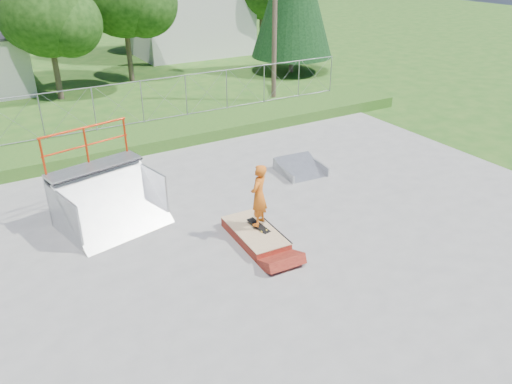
# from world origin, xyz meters

# --- Properties ---
(ground) EXTENTS (120.00, 120.00, 0.00)m
(ground) POSITION_xyz_m (0.00, 0.00, 0.00)
(ground) COLOR #265819
(ground) RESTS_ON ground
(concrete_pad) EXTENTS (20.00, 16.00, 0.04)m
(concrete_pad) POSITION_xyz_m (0.00, 0.00, 0.02)
(concrete_pad) COLOR gray
(concrete_pad) RESTS_ON ground
(grass_berm) EXTENTS (24.00, 3.00, 0.50)m
(grass_berm) POSITION_xyz_m (0.00, 9.50, 0.25)
(grass_berm) COLOR #265819
(grass_berm) RESTS_ON ground
(grind_box) EXTENTS (1.16, 2.24, 0.33)m
(grind_box) POSITION_xyz_m (-0.31, 0.62, 0.16)
(grind_box) COLOR maroon
(grind_box) RESTS_ON concrete_pad
(quarter_pipe) EXTENTS (3.15, 2.84, 2.72)m
(quarter_pipe) POSITION_xyz_m (-3.42, 3.38, 1.36)
(quarter_pipe) COLOR #A6A9AE
(quarter_pipe) RESTS_ON concrete_pad
(flat_bank_ramp) EXTENTS (1.57, 1.66, 0.44)m
(flat_bank_ramp) POSITION_xyz_m (3.35, 3.63, 0.22)
(flat_bank_ramp) COLOR #A6A9AE
(flat_bank_ramp) RESTS_ON concrete_pad
(skateboard) EXTENTS (0.35, 0.82, 0.13)m
(skateboard) POSITION_xyz_m (-0.16, 0.68, 0.37)
(skateboard) COLOR black
(skateboard) RESTS_ON grind_box
(skater) EXTENTS (0.76, 0.71, 1.74)m
(skater) POSITION_xyz_m (-0.16, 0.68, 1.24)
(skater) COLOR orange
(skater) RESTS_ON grind_box
(chain_link_fence) EXTENTS (20.00, 0.06, 1.80)m
(chain_link_fence) POSITION_xyz_m (0.00, 10.50, 1.40)
(chain_link_fence) COLOR gray
(chain_link_fence) RESTS_ON grass_berm
(utility_pole) EXTENTS (0.24, 0.24, 8.00)m
(utility_pole) POSITION_xyz_m (7.50, 12.00, 4.00)
(utility_pole) COLOR brown
(utility_pole) RESTS_ON ground
(tree_left_near) EXTENTS (4.76, 4.48, 6.65)m
(tree_left_near) POSITION_xyz_m (-1.75, 17.83, 4.24)
(tree_left_near) COLOR brown
(tree_left_near) RESTS_ON ground
(tree_back_mid) EXTENTS (4.08, 3.84, 5.70)m
(tree_back_mid) POSITION_xyz_m (5.21, 27.86, 3.63)
(tree_back_mid) COLOR brown
(tree_back_mid) RESTS_ON ground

